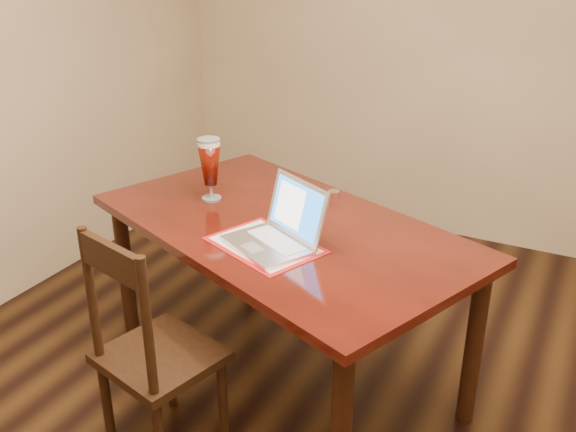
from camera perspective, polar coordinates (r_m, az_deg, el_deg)
The scene contains 3 objects.
room_shell at distance 2.07m, azimuth 4.41°, elevation 15.78°, with size 4.51×5.01×2.71m.
dining_table at distance 2.97m, azimuth -0.69°, elevation -2.24°, with size 2.03×1.59×1.15m.
dining_chair at distance 2.71m, azimuth -11.95°, elevation -11.87°, with size 0.53×0.52×1.05m.
Camera 1 is at (0.80, -1.89, 2.05)m, focal length 40.00 mm.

